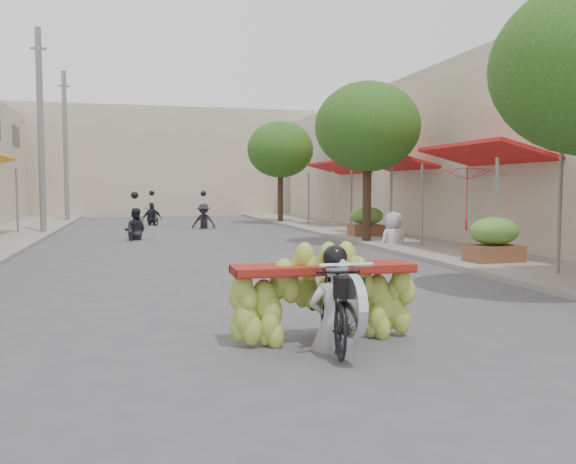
% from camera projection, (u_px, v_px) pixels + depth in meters
% --- Properties ---
extents(ground, '(120.00, 120.00, 0.00)m').
position_uv_depth(ground, '(382.00, 412.00, 5.00)').
color(ground, '#515055').
rests_on(ground, ground).
extents(sidewalk_right, '(4.00, 60.00, 0.12)m').
position_uv_depth(sidewalk_right, '(399.00, 239.00, 21.21)').
color(sidewalk_right, gray).
rests_on(sidewalk_right, ground).
extents(shophouse_row_right, '(9.77, 40.00, 6.00)m').
position_uv_depth(shophouse_row_right, '(544.00, 154.00, 21.26)').
color(shophouse_row_right, '#BDB49C').
rests_on(shophouse_row_right, ground).
extents(far_building, '(20.00, 6.00, 7.00)m').
position_uv_depth(far_building, '(162.00, 163.00, 41.48)').
color(far_building, '#BCAE95').
rests_on(far_building, ground).
extents(utility_pole_far, '(0.60, 0.24, 8.00)m').
position_uv_depth(utility_pole_far, '(41.00, 131.00, 23.68)').
color(utility_pole_far, slate).
rests_on(utility_pole_far, ground).
extents(utility_pole_back, '(0.60, 0.24, 8.00)m').
position_uv_depth(utility_pole_back, '(66.00, 147.00, 32.38)').
color(utility_pole_back, slate).
rests_on(utility_pole_back, ground).
extents(street_tree_mid, '(3.40, 3.40, 5.25)m').
position_uv_depth(street_tree_mid, '(368.00, 127.00, 19.58)').
color(street_tree_mid, '#3A2719').
rests_on(street_tree_mid, ground).
extents(street_tree_far, '(3.40, 3.40, 5.25)m').
position_uv_depth(street_tree_far, '(280.00, 150.00, 31.18)').
color(street_tree_far, '#3A2719').
rests_on(street_tree_far, ground).
extents(produce_crate_mid, '(1.20, 0.88, 1.16)m').
position_uv_depth(produce_crate_mid, '(494.00, 236.00, 14.20)').
color(produce_crate_mid, brown).
rests_on(produce_crate_mid, ground).
extents(produce_crate_far, '(1.20, 0.88, 1.16)m').
position_uv_depth(produce_crate_far, '(367.00, 219.00, 21.94)').
color(produce_crate_far, brown).
rests_on(produce_crate_far, ground).
extents(banana_motorbike, '(2.20, 1.87, 1.99)m').
position_uv_depth(banana_motorbike, '(329.00, 288.00, 7.05)').
color(banana_motorbike, black).
rests_on(banana_motorbike, ground).
extents(market_umbrella, '(2.28, 2.28, 1.68)m').
position_uv_depth(market_umbrella, '(469.00, 164.00, 15.27)').
color(market_umbrella, red).
rests_on(market_umbrella, ground).
extents(pedestrian, '(1.04, 0.72, 1.94)m').
position_uv_depth(pedestrian, '(394.00, 212.00, 19.01)').
color(pedestrian, silver).
rests_on(pedestrian, ground).
extents(bg_motorbike_a, '(0.96, 1.58, 1.95)m').
position_uv_depth(bg_motorbike_a, '(135.00, 218.00, 21.49)').
color(bg_motorbike_a, black).
rests_on(bg_motorbike_a, ground).
extents(bg_motorbike_b, '(1.16, 1.71, 1.95)m').
position_uv_depth(bg_motorbike_b, '(204.00, 210.00, 27.42)').
color(bg_motorbike_b, black).
rests_on(bg_motorbike_b, ground).
extents(bg_motorbike_c, '(1.08, 1.64, 1.95)m').
position_uv_depth(bg_motorbike_c, '(152.00, 209.00, 29.72)').
color(bg_motorbike_c, black).
rests_on(bg_motorbike_c, ground).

